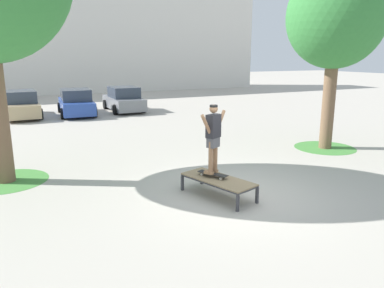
{
  "coord_description": "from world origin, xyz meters",
  "views": [
    {
      "loc": [
        -4.67,
        -7.45,
        3.38
      ],
      "look_at": [
        -0.45,
        1.56,
        1.0
      ],
      "focal_mm": 34.76,
      "sensor_mm": 36.0,
      "label": 1
    }
  ],
  "objects_px": {
    "car_blue": "(76,103)",
    "tree_near_right": "(336,18)",
    "skater": "(213,134)",
    "skateboard": "(213,174)",
    "car_grey": "(124,100)",
    "car_tan": "(21,105)",
    "skate_box": "(218,180)"
  },
  "relations": [
    {
      "from": "car_blue",
      "to": "tree_near_right",
      "type": "bearing_deg",
      "value": -59.29
    },
    {
      "from": "skateboard",
      "to": "skater",
      "type": "bearing_deg",
      "value": 118.01
    },
    {
      "from": "skateboard",
      "to": "skater",
      "type": "distance_m",
      "value": 0.99
    },
    {
      "from": "tree_near_right",
      "to": "car_grey",
      "type": "bearing_deg",
      "value": 108.98
    },
    {
      "from": "skate_box",
      "to": "car_tan",
      "type": "xyz_separation_m",
      "value": [
        -4.1,
        15.13,
        0.28
      ]
    },
    {
      "from": "skate_box",
      "to": "tree_near_right",
      "type": "distance_m",
      "value": 7.82
    },
    {
      "from": "skate_box",
      "to": "car_grey",
      "type": "bearing_deg",
      "value": 83.56
    },
    {
      "from": "tree_near_right",
      "to": "car_blue",
      "type": "relative_size",
      "value": 1.52
    },
    {
      "from": "skate_box",
      "to": "skateboard",
      "type": "relative_size",
      "value": 2.55
    },
    {
      "from": "car_blue",
      "to": "car_grey",
      "type": "xyz_separation_m",
      "value": [
        2.91,
        0.39,
        0.0
      ]
    },
    {
      "from": "tree_near_right",
      "to": "skate_box",
      "type": "bearing_deg",
      "value": -156.5
    },
    {
      "from": "skate_box",
      "to": "skater",
      "type": "bearing_deg",
      "value": 108.09
    },
    {
      "from": "skate_box",
      "to": "car_tan",
      "type": "distance_m",
      "value": 15.68
    },
    {
      "from": "car_tan",
      "to": "skater",
      "type": "bearing_deg",
      "value": -74.86
    },
    {
      "from": "tree_near_right",
      "to": "car_tan",
      "type": "bearing_deg",
      "value": 129.03
    },
    {
      "from": "skateboard",
      "to": "car_tan",
      "type": "bearing_deg",
      "value": 105.14
    },
    {
      "from": "skate_box",
      "to": "skater",
      "type": "distance_m",
      "value": 1.13
    },
    {
      "from": "skateboard",
      "to": "car_blue",
      "type": "distance_m",
      "value": 14.67
    },
    {
      "from": "skater",
      "to": "car_tan",
      "type": "xyz_separation_m",
      "value": [
        -4.05,
        14.95,
        -0.84
      ]
    },
    {
      "from": "skater",
      "to": "car_grey",
      "type": "distance_m",
      "value": 15.14
    },
    {
      "from": "skater",
      "to": "tree_near_right",
      "type": "height_order",
      "value": "tree_near_right"
    },
    {
      "from": "car_tan",
      "to": "car_grey",
      "type": "bearing_deg",
      "value": 0.57
    },
    {
      "from": "skate_box",
      "to": "car_grey",
      "type": "distance_m",
      "value": 15.29
    },
    {
      "from": "tree_near_right",
      "to": "car_blue",
      "type": "height_order",
      "value": "tree_near_right"
    },
    {
      "from": "car_grey",
      "to": "car_tan",
      "type": "bearing_deg",
      "value": -179.43
    },
    {
      "from": "skateboard",
      "to": "skater",
      "type": "relative_size",
      "value": 0.47
    },
    {
      "from": "car_tan",
      "to": "skateboard",
      "type": "bearing_deg",
      "value": -74.86
    },
    {
      "from": "skater",
      "to": "tree_near_right",
      "type": "xyz_separation_m",
      "value": [
        6.09,
        2.45,
        3.11
      ]
    },
    {
      "from": "car_blue",
      "to": "skateboard",
      "type": "bearing_deg",
      "value": -85.53
    },
    {
      "from": "skate_box",
      "to": "car_blue",
      "type": "relative_size",
      "value": 0.48
    },
    {
      "from": "tree_near_right",
      "to": "car_grey",
      "type": "distance_m",
      "value": 13.86
    },
    {
      "from": "car_grey",
      "to": "skater",
      "type": "bearing_deg",
      "value": -96.72
    }
  ]
}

